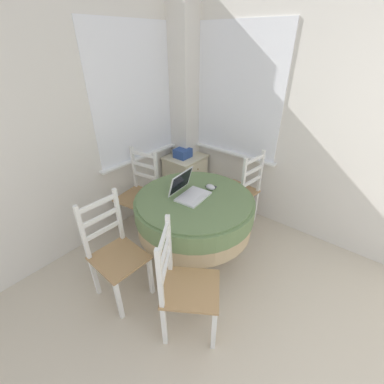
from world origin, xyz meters
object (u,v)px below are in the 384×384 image
object	(u,v)px
laptop	(189,191)
dining_chair_near_back_window	(140,194)
round_dining_table	(194,211)
dining_chair_camera_near	(185,286)
corner_cabinet	(185,178)
dining_chair_near_right_window	(240,191)
cell_phone	(211,187)
storage_box	(183,153)
computer_mouse	(211,187)
dining_chair_left_flank	(116,254)

from	to	relation	value
laptop	dining_chair_near_back_window	size ratio (longest dim) A/B	0.36
laptop	round_dining_table	bearing A→B (deg)	-78.51
dining_chair_camera_near	corner_cabinet	xyz separation A→B (m)	(1.51, 1.27, -0.13)
dining_chair_near_back_window	dining_chair_near_right_window	distance (m)	1.20
corner_cabinet	dining_chair_camera_near	bearing A→B (deg)	-139.88
cell_phone	storage_box	bearing A→B (deg)	57.52
laptop	storage_box	distance (m)	1.12
corner_cabinet	computer_mouse	bearing A→B (deg)	-125.68
dining_chair_near_back_window	dining_chair_near_right_window	xyz separation A→B (m)	(0.81, -0.89, 0.00)
round_dining_table	computer_mouse	xyz separation A→B (m)	(0.22, -0.03, 0.18)
cell_phone	dining_chair_camera_near	xyz separation A→B (m)	(-0.93, -0.44, -0.28)
round_dining_table	corner_cabinet	distance (m)	1.20
computer_mouse	dining_chair_camera_near	distance (m)	1.03
laptop	dining_chair_left_flank	xyz separation A→B (m)	(-0.78, 0.17, -0.32)
dining_chair_left_flank	corner_cabinet	size ratio (longest dim) A/B	1.49
corner_cabinet	storage_box	xyz separation A→B (m)	(-0.04, 0.01, 0.38)
dining_chair_left_flank	storage_box	bearing A→B (deg)	20.92
storage_box	dining_chair_left_flank	bearing A→B (deg)	-159.08
dining_chair_near_right_window	corner_cabinet	bearing A→B (deg)	88.04
dining_chair_near_right_window	dining_chair_camera_near	size ratio (longest dim) A/B	1.00
dining_chair_near_right_window	round_dining_table	bearing A→B (deg)	175.02
dining_chair_left_flank	cell_phone	bearing A→B (deg)	-12.79
cell_phone	storage_box	xyz separation A→B (m)	(0.54, 0.84, -0.02)
laptop	corner_cabinet	distance (m)	1.23
round_dining_table	dining_chair_left_flank	xyz separation A→B (m)	(-0.79, 0.23, -0.12)
corner_cabinet	cell_phone	bearing A→B (deg)	-124.52
dining_chair_left_flank	corner_cabinet	distance (m)	1.73
computer_mouse	storage_box	distance (m)	1.04
laptop	corner_cabinet	world-z (taller)	laptop
corner_cabinet	storage_box	size ratio (longest dim) A/B	3.25
round_dining_table	dining_chair_near_right_window	world-z (taller)	dining_chair_near_right_window
round_dining_table	laptop	distance (m)	0.22
dining_chair_camera_near	dining_chair_left_flank	world-z (taller)	same
computer_mouse	dining_chair_left_flank	distance (m)	1.08
dining_chair_camera_near	dining_chair_near_back_window	bearing A→B (deg)	62.08
round_dining_table	storage_box	distance (m)	1.16
round_dining_table	dining_chair_left_flank	world-z (taller)	dining_chair_left_flank
dining_chair_near_right_window	dining_chair_left_flank	world-z (taller)	same
round_dining_table	laptop	world-z (taller)	laptop
round_dining_table	cell_phone	bearing A→B (deg)	-2.27
laptop	cell_phone	bearing A→B (deg)	-14.21
dining_chair_camera_near	round_dining_table	bearing A→B (deg)	33.50
dining_chair_near_right_window	corner_cabinet	world-z (taller)	dining_chair_near_right_window
computer_mouse	dining_chair_camera_near	world-z (taller)	dining_chair_camera_near
laptop	cell_phone	world-z (taller)	laptop
computer_mouse	corner_cabinet	distance (m)	1.14
cell_phone	dining_chair_camera_near	distance (m)	1.07
dining_chair_near_back_window	storage_box	xyz separation A→B (m)	(0.80, 0.02, 0.26)
laptop	dining_chair_near_right_window	xyz separation A→B (m)	(0.82, -0.13, -0.32)
dining_chair_left_flank	computer_mouse	bearing A→B (deg)	-14.43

